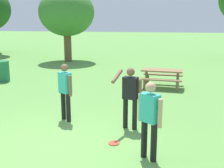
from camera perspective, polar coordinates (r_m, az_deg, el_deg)
The scene contains 8 objects.
ground_plane at distance 6.81m, azimuth -11.78°, elevation -12.10°, with size 120.00×120.00×0.00m, color #609947.
person_thrower at distance 5.80m, azimuth 7.58°, elevation -6.38°, with size 0.50×0.41×1.64m.
person_catcher at distance 8.10m, azimuth -9.40°, elevation -0.88°, with size 0.50×0.41×1.64m.
person_bystander at distance 7.37m, azimuth 3.67°, elevation -1.95°, with size 0.72×0.65×1.64m.
frisbee at distance 6.78m, azimuth 0.36°, elevation -11.80°, with size 0.26×0.26×0.03m, color #E04733.
picnic_table_near at distance 12.22m, azimuth 10.01°, elevation 1.91°, with size 1.80×1.54×0.77m.
trash_can_beside_table at distance 14.17m, azimuth -21.04°, elevation 2.42°, with size 0.59×0.59×0.96m.
tree_slender_mid at distance 19.84m, azimuth -9.11°, elevation 13.96°, with size 3.72×3.72×4.89m.
Camera 1 is at (2.47, -5.67, 2.84)m, focal length 45.47 mm.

